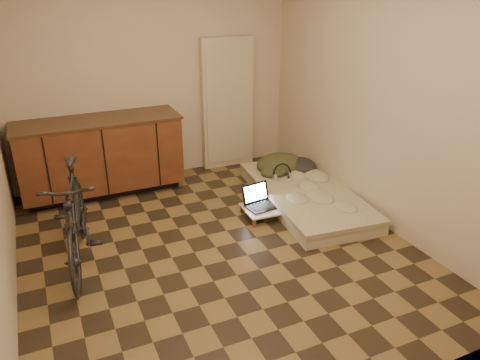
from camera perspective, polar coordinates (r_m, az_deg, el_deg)
name	(u,v)px	position (r m, az deg, el deg)	size (l,w,h in m)	color
room_shell	(213,116)	(4.01, -3.35, 7.83)	(3.50, 4.00, 2.60)	brown
cabinets	(101,156)	(5.68, -16.57, 2.84)	(1.84, 0.62, 0.91)	black
appliance_panel	(227,104)	(6.20, -1.54, 9.27)	(0.70, 0.10, 1.70)	beige
bicycle	(75,212)	(4.31, -19.52, -3.73)	(0.46, 1.57, 1.01)	black
futon	(305,195)	(5.41, 7.98, -1.84)	(1.12, 2.02, 0.17)	beige
clothing_pile	(286,159)	(5.85, 5.65, 2.59)	(0.65, 0.54, 0.26)	#363921
headphones	(282,172)	(5.57, 5.15, 0.97)	(0.25, 0.23, 0.17)	black
lap_desk	(272,207)	(5.08, 3.89, -3.33)	(0.64, 0.43, 0.10)	brown
laptop	(260,201)	(5.06, 2.42, -2.63)	(0.36, 0.33, 0.22)	black
mouse	(291,203)	(5.11, 6.26, -2.81)	(0.07, 0.11, 0.04)	white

